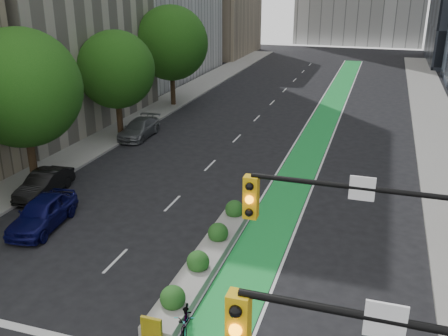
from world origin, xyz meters
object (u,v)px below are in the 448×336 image
Objects in this scene: parked_car_left_near at (43,212)px; parked_car_left_far at (139,129)px; bicycle at (186,320)px; median_planter at (207,255)px; parked_car_left_mid at (44,184)px.

parked_car_left_near is 14.57m from parked_car_left_far.
parked_car_left_near is at bearing -82.92° from parked_car_left_far.
parked_car_left_near reaches higher than bicycle.
parked_car_left_near is 0.96× the size of parked_car_left_far.
median_planter is at bearing 83.07° from bicycle.
bicycle is at bearing -79.52° from median_planter.
median_planter is 2.23× the size of parked_car_left_far.
bicycle is 14.10m from parked_car_left_mid.
parked_car_left_near reaches higher than parked_car_left_mid.
median_planter is 2.52× the size of parked_car_left_mid.
parked_car_left_mid reaches higher than bicycle.
median_planter is 8.49m from parked_car_left_near.
bicycle is at bearing -61.12° from parked_car_left_far.
median_planter is 18.48m from parked_car_left_far.
parked_car_left_far reaches higher than median_planter.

